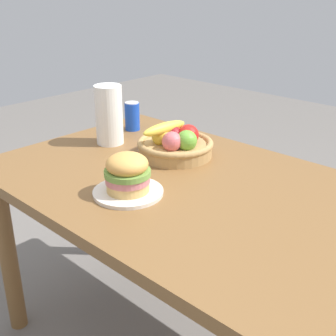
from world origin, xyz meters
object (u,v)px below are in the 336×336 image
Objects in this scene: fruit_basket at (175,144)px; paper_towel_roll at (109,115)px; soda_can at (132,116)px; sandwich at (127,172)px; plate at (128,192)px.

fruit_basket is 1.21× the size of paper_towel_roll.
paper_towel_roll reaches higher than soda_can.
sandwich is at bearing -71.91° from fruit_basket.
soda_can is at bearing 136.21° from plate.
sandwich is at bearing 0.00° from plate.
plate is 0.93× the size of paper_towel_roll.
sandwich is at bearing -43.79° from soda_can.
fruit_basket is 0.31m from paper_towel_roll.
soda_can is (-0.47, 0.45, 0.06)m from plate.
plate is at bearing -71.91° from fruit_basket.
fruit_basket is at bearing 108.09° from plate.
paper_towel_roll is (-0.41, 0.27, 0.05)m from sandwich.
fruit_basket reaches higher than plate.
sandwich reaches higher than soda_can.
plate is 0.07m from sandwich.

